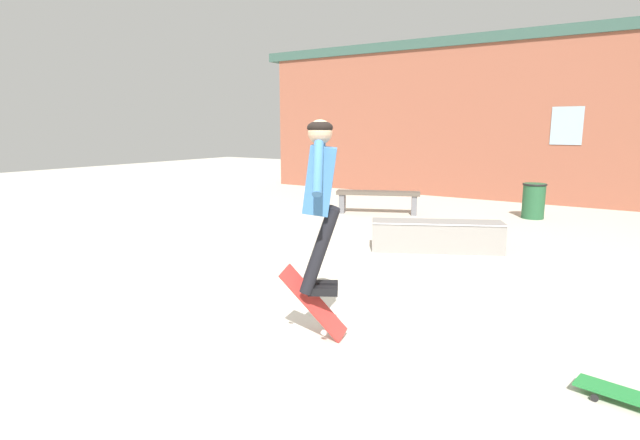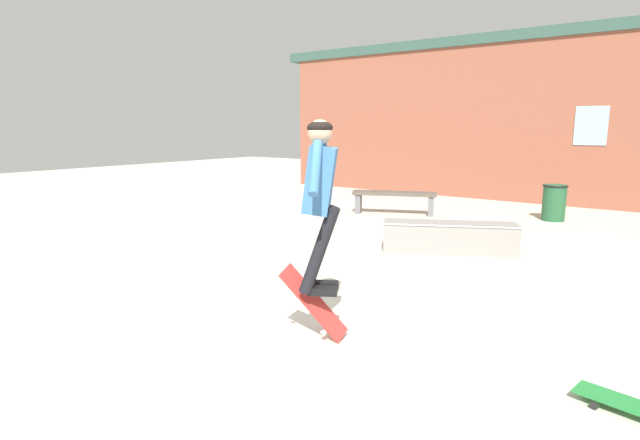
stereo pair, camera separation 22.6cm
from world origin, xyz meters
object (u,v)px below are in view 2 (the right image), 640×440
at_px(park_bench, 394,198).
at_px(skater, 320,190).
at_px(trash_bin, 554,202).
at_px(skate_ledge, 449,237).
at_px(skateboard_flipping, 314,303).

xyz_separation_m(park_bench, skater, (2.61, -6.31, 1.00)).
bearing_deg(park_bench, trash_bin, -0.37).
relative_size(skate_ledge, skateboard_flipping, 2.85).
relative_size(skate_ledge, skater, 1.31).
height_order(skater, skateboard_flipping, skater).
bearing_deg(trash_bin, skateboard_flipping, -93.38).
xyz_separation_m(park_bench, trash_bin, (3.01, 1.29, 0.02)).
relative_size(trash_bin, skateboard_flipping, 1.07).
bearing_deg(skate_ledge, skateboard_flipping, -113.62).
height_order(skate_ledge, skateboard_flipping, skateboard_flipping).
bearing_deg(skateboard_flipping, skate_ledge, 63.34).
bearing_deg(trash_bin, skate_ledge, -100.16).
xyz_separation_m(park_bench, skateboard_flipping, (2.56, -6.34, -0.03)).
relative_size(park_bench, skate_ledge, 0.92).
bearing_deg(skate_ledge, park_bench, 104.86).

